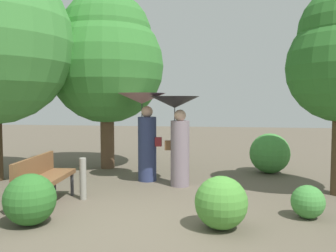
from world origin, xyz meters
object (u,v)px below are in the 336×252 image
person_left (145,122)px  tree_near_left (106,57)px  person_right (177,125)px  path_marker_post (83,179)px  park_bench (43,176)px

person_left → tree_near_left: (-1.30, 1.30, 1.62)m
person_right → path_marker_post: 2.20m
park_bench → path_marker_post: bearing=-52.4°
park_bench → person_right: bearing=-53.8°
person_left → person_right: 0.86m
person_right → tree_near_left: size_ratio=0.41×
person_left → path_marker_post: (-0.75, -1.68, -0.93)m
person_right → path_marker_post: person_right is taller
path_marker_post → park_bench: bearing=-137.6°
person_left → person_right: (0.78, -0.38, -0.04)m
park_bench → tree_near_left: 4.20m
park_bench → tree_near_left: size_ratio=0.33×
person_right → path_marker_post: bearing=138.8°
path_marker_post → tree_near_left: bearing=100.3°
person_left → path_marker_post: person_left is taller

